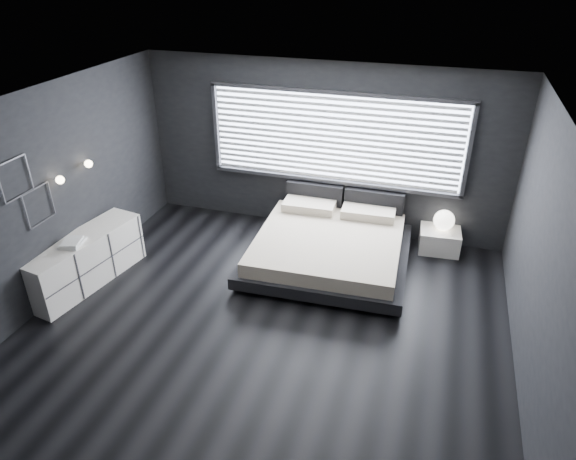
% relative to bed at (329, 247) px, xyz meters
% --- Properties ---
extents(room, '(6.04, 6.00, 2.80)m').
position_rel_bed_xyz_m(room, '(-0.41, -1.59, 1.11)').
color(room, black).
rests_on(room, ground).
extents(window, '(4.14, 0.09, 1.52)m').
position_rel_bed_xyz_m(window, '(-0.21, 1.10, 1.32)').
color(window, white).
rests_on(window, ground).
extents(headboard, '(1.96, 0.16, 0.52)m').
position_rel_bed_xyz_m(headboard, '(0.00, 1.05, 0.28)').
color(headboard, black).
rests_on(headboard, ground).
extents(sconce_near, '(0.18, 0.11, 0.11)m').
position_rel_bed_xyz_m(sconce_near, '(-3.30, -1.54, 1.31)').
color(sconce_near, silver).
rests_on(sconce_near, ground).
extents(sconce_far, '(0.18, 0.11, 0.11)m').
position_rel_bed_xyz_m(sconce_far, '(-3.30, -0.94, 1.31)').
color(sconce_far, silver).
rests_on(sconce_far, ground).
extents(wall_art_upper, '(0.01, 0.48, 0.48)m').
position_rel_bed_xyz_m(wall_art_upper, '(-3.39, -2.14, 1.56)').
color(wall_art_upper, '#47474C').
rests_on(wall_art_upper, ground).
extents(wall_art_lower, '(0.01, 0.48, 0.48)m').
position_rel_bed_xyz_m(wall_art_lower, '(-3.39, -1.89, 1.09)').
color(wall_art_lower, '#47474C').
rests_on(wall_art_lower, ground).
extents(bed, '(2.47, 2.36, 0.62)m').
position_rel_bed_xyz_m(bed, '(0.00, 0.00, 0.00)').
color(bed, black).
rests_on(bed, ground).
extents(nightstand, '(0.66, 0.56, 0.36)m').
position_rel_bed_xyz_m(nightstand, '(1.60, 0.91, -0.10)').
color(nightstand, white).
rests_on(nightstand, ground).
extents(orb_lamp, '(0.33, 0.33, 0.33)m').
position_rel_bed_xyz_m(orb_lamp, '(1.62, 0.94, 0.24)').
color(orb_lamp, white).
rests_on(orb_lamp, nightstand).
extents(dresser, '(0.82, 1.91, 0.74)m').
position_rel_bed_xyz_m(dresser, '(-3.19, -1.53, 0.08)').
color(dresser, white).
rests_on(dresser, ground).
extents(book_stack, '(0.32, 0.39, 0.07)m').
position_rel_bed_xyz_m(book_stack, '(-3.17, -1.72, 0.49)').
color(book_stack, silver).
rests_on(book_stack, dresser).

